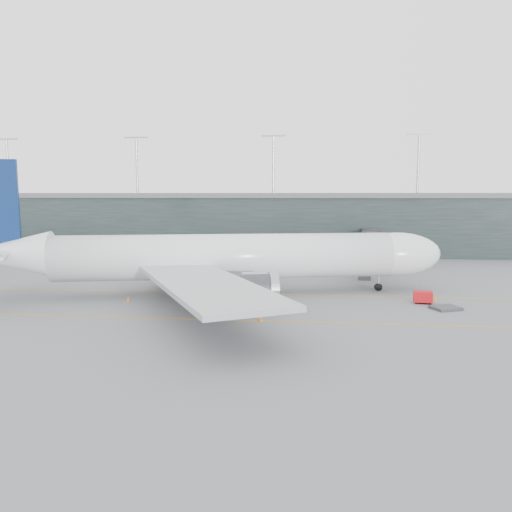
# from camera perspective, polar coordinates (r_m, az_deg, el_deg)

# --- Properties ---
(ground) EXTENTS (320.00, 320.00, 0.00)m
(ground) POSITION_cam_1_polar(r_m,az_deg,el_deg) (79.96, -4.10, -3.67)
(ground) COLOR slate
(ground) RESTS_ON ground
(taxiline_a) EXTENTS (160.00, 0.25, 0.02)m
(taxiline_a) POSITION_cam_1_polar(r_m,az_deg,el_deg) (76.10, -4.63, -4.22)
(taxiline_a) COLOR #BE7E11
(taxiline_a) RESTS_ON ground
(taxiline_b) EXTENTS (160.00, 0.25, 0.02)m
(taxiline_b) POSITION_cam_1_polar(r_m,az_deg,el_deg) (60.83, -7.43, -7.14)
(taxiline_b) COLOR #BE7E11
(taxiline_b) RESTS_ON ground
(taxiline_lead_main) EXTENTS (0.25, 60.00, 0.02)m
(taxiline_lead_main) POSITION_cam_1_polar(r_m,az_deg,el_deg) (98.85, 0.80, -1.58)
(taxiline_lead_main) COLOR #BE7E11
(taxiline_lead_main) RESTS_ON ground
(terminal) EXTENTS (240.00, 36.00, 29.00)m
(terminal) POSITION_cam_1_polar(r_m,az_deg,el_deg) (136.23, 0.17, 4.02)
(terminal) COLOR black
(terminal) RESTS_ON ground
(main_aircraft) EXTENTS (69.77, 64.51, 19.71)m
(main_aircraft) POSITION_cam_1_polar(r_m,az_deg,el_deg) (74.06, -3.93, -0.20)
(main_aircraft) COLOR white
(main_aircraft) RESTS_ON ground
(jet_bridge) EXTENTS (10.23, 45.86, 7.00)m
(jet_bridge) POSITION_cam_1_polar(r_m,az_deg,el_deg) (103.29, 12.19, 1.56)
(jet_bridge) COLOR #2A2A2F
(jet_bridge) RESTS_ON ground
(gse_cart) EXTENTS (2.61, 1.83, 1.67)m
(gse_cart) POSITION_cam_1_polar(r_m,az_deg,el_deg) (72.24, 18.53, -4.44)
(gse_cart) COLOR #AC0C11
(gse_cart) RESTS_ON ground
(baggage_dolly) EXTENTS (4.25, 3.88, 0.34)m
(baggage_dolly) POSITION_cam_1_polar(r_m,az_deg,el_deg) (69.71, 20.84, -5.55)
(baggage_dolly) COLOR #313136
(baggage_dolly) RESTS_ON ground
(uld_a) EXTENTS (2.31, 2.03, 1.81)m
(uld_a) POSITION_cam_1_polar(r_m,az_deg,el_deg) (90.83, -5.06, -1.78)
(uld_a) COLOR #343439
(uld_a) RESTS_ON ground
(uld_b) EXTENTS (2.27, 1.98, 1.78)m
(uld_b) POSITION_cam_1_polar(r_m,az_deg,el_deg) (90.14, -4.08, -1.85)
(uld_b) COLOR #343439
(uld_b) RESTS_ON ground
(uld_c) EXTENTS (2.28, 1.97, 1.82)m
(uld_c) POSITION_cam_1_polar(r_m,az_deg,el_deg) (91.05, -2.37, -1.73)
(uld_c) COLOR #343439
(uld_c) RESTS_ON ground
(cone_nose) EXTENTS (0.51, 0.51, 0.80)m
(cone_nose) POSITION_cam_1_polar(r_m,az_deg,el_deg) (74.50, 19.75, -4.56)
(cone_nose) COLOR orange
(cone_nose) RESTS_ON ground
(cone_wing_stbd) EXTENTS (0.50, 0.50, 0.79)m
(cone_wing_stbd) POSITION_cam_1_polar(r_m,az_deg,el_deg) (59.15, 0.56, -7.10)
(cone_wing_stbd) COLOR orange
(cone_wing_stbd) RESTS_ON ground
(cone_wing_port) EXTENTS (0.48, 0.48, 0.76)m
(cone_wing_port) POSITION_cam_1_polar(r_m,az_deg,el_deg) (90.01, 2.11, -2.21)
(cone_wing_port) COLOR orange
(cone_wing_port) RESTS_ON ground
(cone_tail) EXTENTS (0.46, 0.46, 0.73)m
(cone_tail) POSITION_cam_1_polar(r_m,az_deg,el_deg) (72.34, -14.39, -4.73)
(cone_tail) COLOR #E15B0C
(cone_tail) RESTS_ON ground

